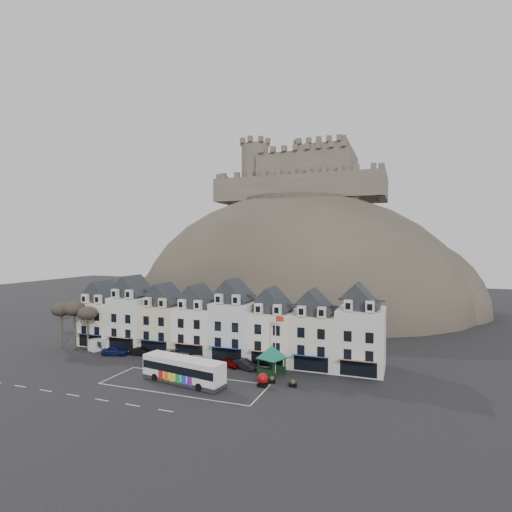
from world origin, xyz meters
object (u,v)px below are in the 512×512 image
(car_black, at_px, (141,351))
(car_charcoal, at_px, (244,364))
(bus_shelter, at_px, (272,352))
(flagpole, at_px, (276,340))
(red_buoy, at_px, (263,380))
(car_white, at_px, (199,360))
(bus, at_px, (183,369))
(car_silver, at_px, (177,353))
(white_van, at_px, (102,344))
(car_navy, at_px, (115,351))
(car_maroon, at_px, (229,363))

(car_black, xyz_separation_m, car_charcoal, (19.31, -0.91, 0.08))
(bus_shelter, xyz_separation_m, flagpole, (0.34, 1.03, 1.62))
(red_buoy, bearing_deg, car_white, 156.00)
(bus_shelter, bearing_deg, bus, -124.14)
(bus, bearing_deg, car_silver, 135.08)
(white_van, xyz_separation_m, car_black, (8.95, -0.90, -0.36))
(bus, xyz_separation_m, car_navy, (-17.96, 7.92, -1.18))
(bus_shelter, relative_size, car_charcoal, 1.43)
(car_silver, bearing_deg, bus, -121.65)
(car_black, height_order, car_maroon, car_black)
(car_navy, relative_size, car_white, 0.92)
(car_navy, height_order, car_black, car_navy)
(bus_shelter, height_order, red_buoy, bus_shelter)
(red_buoy, distance_m, car_silver, 19.51)
(white_van, relative_size, car_white, 1.01)
(car_black, bearing_deg, car_navy, 104.45)
(flagpole, relative_size, car_black, 2.18)
(bus_shelter, distance_m, car_white, 12.63)
(flagpole, distance_m, car_charcoal, 6.62)
(red_buoy, height_order, car_black, red_buoy)
(flagpole, distance_m, white_van, 33.66)
(white_van, xyz_separation_m, car_navy, (4.86, -2.50, -0.26))
(bus, distance_m, white_van, 25.10)
(car_silver, bearing_deg, car_charcoal, -74.81)
(bus, relative_size, car_charcoal, 2.86)
(red_buoy, bearing_deg, car_maroon, 141.14)
(car_maroon, xyz_separation_m, car_charcoal, (2.50, -0.10, 0.08))
(car_white, distance_m, car_maroon, 5.08)
(white_van, distance_m, car_navy, 5.47)
(white_van, relative_size, car_maroon, 1.27)
(bus_shelter, xyz_separation_m, car_silver, (-17.53, 3.01, -2.58))
(bus, bearing_deg, car_maroon, 81.37)
(car_silver, bearing_deg, car_black, 121.09)
(bus, relative_size, bus_shelter, 2.01)
(bus, xyz_separation_m, car_white, (-2.12, 8.21, -1.24))
(white_van, bearing_deg, car_navy, -6.47)
(flagpole, height_order, car_charcoal, flagpole)
(flagpole, height_order, car_white, flagpole)
(bus_shelter, bearing_deg, flagpole, 91.37)
(red_buoy, relative_size, car_white, 0.37)
(bus_shelter, bearing_deg, car_black, -165.12)
(red_buoy, distance_m, car_navy, 29.00)
(bus_shelter, xyz_separation_m, car_white, (-12.33, 0.81, -2.61))
(car_silver, bearing_deg, flagpole, -73.08)
(car_navy, distance_m, car_maroon, 20.91)
(car_charcoal, bearing_deg, car_maroon, 108.64)
(flagpole, xyz_separation_m, car_charcoal, (-5.11, 0.18, -4.20))
(white_van, bearing_deg, car_charcoal, 17.09)
(red_buoy, xyz_separation_m, flagpole, (0.01, 5.86, 4.02))
(bus, distance_m, car_charcoal, 10.25)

